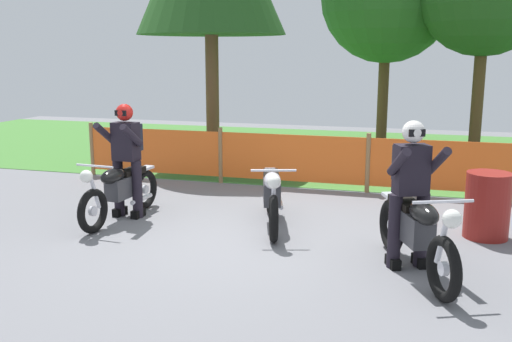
{
  "coord_description": "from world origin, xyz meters",
  "views": [
    {
      "loc": [
        2.22,
        -7.09,
        2.42
      ],
      "look_at": [
        0.18,
        -0.01,
        0.9
      ],
      "focal_mm": 40.49,
      "sensor_mm": 36.0,
      "label": 1
    }
  ],
  "objects_px": {
    "rider_lead": "(410,186)",
    "oil_drum": "(487,205)",
    "motorcycle_third": "(272,195)",
    "rider_trailing": "(127,154)",
    "motorcycle_lead": "(416,232)",
    "motorcycle_trailing": "(120,190)"
  },
  "relations": [
    {
      "from": "motorcycle_lead",
      "to": "rider_lead",
      "type": "height_order",
      "value": "rider_lead"
    },
    {
      "from": "motorcycle_trailing",
      "to": "oil_drum",
      "type": "distance_m",
      "value": 5.1
    },
    {
      "from": "motorcycle_lead",
      "to": "oil_drum",
      "type": "distance_m",
      "value": 1.83
    },
    {
      "from": "motorcycle_lead",
      "to": "rider_trailing",
      "type": "xyz_separation_m",
      "value": [
        -4.16,
        1.2,
        0.46
      ]
    },
    {
      "from": "rider_lead",
      "to": "rider_trailing",
      "type": "xyz_separation_m",
      "value": [
        -4.07,
        0.99,
        0.0
      ]
    },
    {
      "from": "motorcycle_third",
      "to": "rider_lead",
      "type": "height_order",
      "value": "rider_lead"
    },
    {
      "from": "motorcycle_lead",
      "to": "oil_drum",
      "type": "height_order",
      "value": "motorcycle_lead"
    },
    {
      "from": "motorcycle_third",
      "to": "oil_drum",
      "type": "relative_size",
      "value": 2.21
    },
    {
      "from": "rider_trailing",
      "to": "oil_drum",
      "type": "xyz_separation_m",
      "value": [
        5.05,
        0.4,
        -0.51
      ]
    },
    {
      "from": "motorcycle_lead",
      "to": "oil_drum",
      "type": "xyz_separation_m",
      "value": [
        0.89,
        1.6,
        -0.05
      ]
    },
    {
      "from": "motorcycle_trailing",
      "to": "rider_trailing",
      "type": "bearing_deg",
      "value": -179.49
    },
    {
      "from": "rider_trailing",
      "to": "oil_drum",
      "type": "relative_size",
      "value": 1.92
    },
    {
      "from": "motorcycle_third",
      "to": "rider_trailing",
      "type": "xyz_separation_m",
      "value": [
        -2.19,
        -0.09,
        0.49
      ]
    },
    {
      "from": "rider_lead",
      "to": "oil_drum",
      "type": "height_order",
      "value": "rider_lead"
    },
    {
      "from": "motorcycle_trailing",
      "to": "rider_trailing",
      "type": "relative_size",
      "value": 1.16
    },
    {
      "from": "rider_lead",
      "to": "motorcycle_third",
      "type": "bearing_deg",
      "value": -142.8
    },
    {
      "from": "motorcycle_third",
      "to": "rider_trailing",
      "type": "relative_size",
      "value": 1.15
    },
    {
      "from": "rider_lead",
      "to": "oil_drum",
      "type": "relative_size",
      "value": 1.92
    },
    {
      "from": "rider_trailing",
      "to": "motorcycle_trailing",
      "type": "bearing_deg",
      "value": 0.51
    },
    {
      "from": "oil_drum",
      "to": "motorcycle_lead",
      "type": "bearing_deg",
      "value": -119.05
    },
    {
      "from": "rider_lead",
      "to": "rider_trailing",
      "type": "relative_size",
      "value": 1.0
    },
    {
      "from": "oil_drum",
      "to": "rider_lead",
      "type": "bearing_deg",
      "value": -125.24
    }
  ]
}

